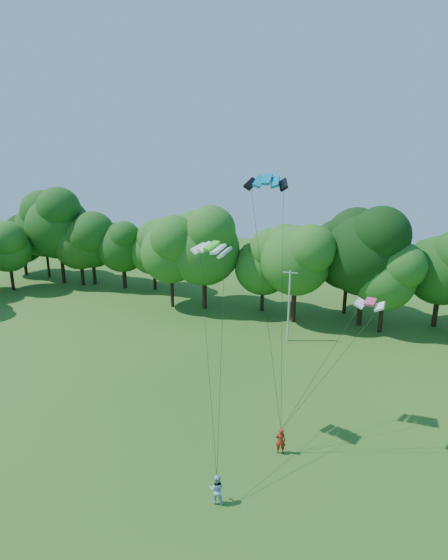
% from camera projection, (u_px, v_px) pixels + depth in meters
% --- Properties ---
extents(utility_pole, '(1.45, 0.23, 7.27)m').
position_uv_depth(utility_pole, '(289.00, 305.00, 42.77)').
color(utility_pole, '#B9B8AF').
rests_on(utility_pole, ground).
extents(kite_flyer_left, '(0.74, 0.61, 1.74)m').
position_uv_depth(kite_flyer_left, '(281.00, 441.00, 27.05)').
color(kite_flyer_left, '#A42915').
rests_on(kite_flyer_left, ground).
extents(kite_flyer_right, '(0.96, 0.82, 1.72)m').
position_uv_depth(kite_flyer_right, '(217.00, 489.00, 23.17)').
color(kite_flyer_right, '#A7CEE8').
rests_on(kite_flyer_right, ground).
extents(kite_teal, '(2.58, 1.30, 0.66)m').
position_uv_depth(kite_teal, '(267.00, 179.00, 26.16)').
color(kite_teal, '#057DA4').
rests_on(kite_teal, ground).
extents(kite_green, '(2.60, 1.67, 0.46)m').
position_uv_depth(kite_green, '(212.00, 246.00, 25.67)').
color(kite_green, '#36EA23').
rests_on(kite_green, ground).
extents(kite_pink, '(1.73, 1.01, 0.30)m').
position_uv_depth(kite_pink, '(370.00, 302.00, 24.89)').
color(kite_pink, '#D63B69').
rests_on(kite_pink, ground).
extents(tree_back_west, '(7.90, 7.90, 11.49)m').
position_uv_depth(tree_back_west, '(79.00, 235.00, 60.75)').
color(tree_back_west, '#392016').
rests_on(tree_back_west, ground).
extents(tree_back_center, '(9.48, 9.48, 13.80)m').
position_uv_depth(tree_back_center, '(366.00, 248.00, 45.50)').
color(tree_back_center, '#302412').
rests_on(tree_back_center, ground).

